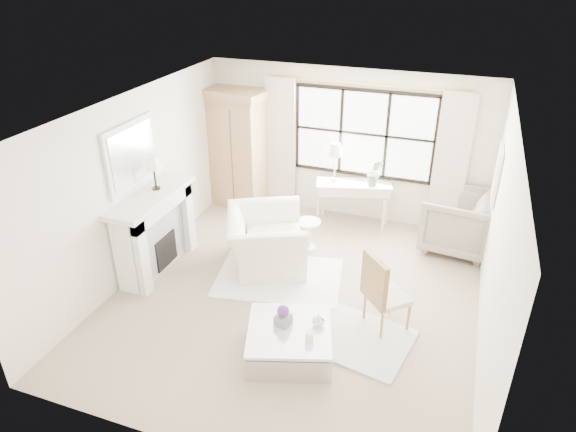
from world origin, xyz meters
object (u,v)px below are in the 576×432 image
armoire (239,148)px  console_table (353,203)px  coffee_table (289,342)px  club_armchair (266,240)px

armoire → console_table: armoire is taller
coffee_table → club_armchair: bearing=101.9°
console_table → coffee_table: 3.57m
armoire → club_armchair: 2.34m
coffee_table → console_table: bearing=73.2°
armoire → coffee_table: 4.39m
armoire → console_table: (2.22, -0.06, -0.74)m
club_armchair → coffee_table: (1.02, -1.79, -0.25)m
armoire → coffee_table: (2.29, -3.62, -0.96)m
armoire → club_armchair: bearing=-44.6°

